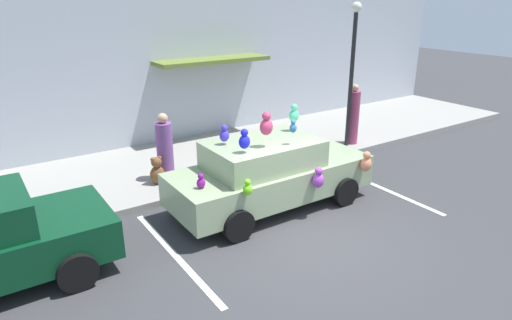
# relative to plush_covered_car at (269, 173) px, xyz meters

# --- Properties ---
(ground_plane) EXTENTS (60.00, 60.00, 0.00)m
(ground_plane) POSITION_rel_plush_covered_car_xyz_m (-0.13, -1.66, -0.81)
(ground_plane) COLOR #38383A
(sidewalk) EXTENTS (24.00, 4.00, 0.15)m
(sidewalk) POSITION_rel_plush_covered_car_xyz_m (-0.13, 3.34, -0.73)
(sidewalk) COLOR gray
(sidewalk) RESTS_ON ground
(storefront_building) EXTENTS (24.00, 1.25, 6.40)m
(storefront_building) POSITION_rel_plush_covered_car_xyz_m (-0.12, 5.48, 2.39)
(storefront_building) COLOR #B2B7C1
(storefront_building) RESTS_ON ground
(parking_stripe_front) EXTENTS (0.12, 3.60, 0.01)m
(parking_stripe_front) POSITION_rel_plush_covered_car_xyz_m (2.86, -0.66, -0.80)
(parking_stripe_front) COLOR silver
(parking_stripe_front) RESTS_ON ground
(parking_stripe_rear) EXTENTS (0.12, 3.60, 0.01)m
(parking_stripe_rear) POSITION_rel_plush_covered_car_xyz_m (-2.56, -0.66, -0.80)
(parking_stripe_rear) COLOR silver
(parking_stripe_rear) RESTS_ON ground
(plush_covered_car) EXTENTS (4.50, 2.06, 2.26)m
(plush_covered_car) POSITION_rel_plush_covered_car_xyz_m (0.00, 0.00, 0.00)
(plush_covered_car) COLOR #8FA37A
(plush_covered_car) RESTS_ON ground
(teddy_bear_on_sidewalk) EXTENTS (0.36, 0.30, 0.69)m
(teddy_bear_on_sidewalk) POSITION_rel_plush_covered_car_xyz_m (-1.68, 2.25, -0.34)
(teddy_bear_on_sidewalk) COLOR brown
(teddy_bear_on_sidewalk) RESTS_ON sidewalk
(street_lamp_post) EXTENTS (0.28, 0.28, 4.09)m
(street_lamp_post) POSITION_rel_plush_covered_car_xyz_m (4.19, 1.84, 1.84)
(street_lamp_post) COLOR black
(street_lamp_post) RESTS_ON sidewalk
(pedestrian_near_shopfront) EXTENTS (0.40, 0.40, 1.65)m
(pedestrian_near_shopfront) POSITION_rel_plush_covered_car_xyz_m (-1.37, 2.44, 0.10)
(pedestrian_near_shopfront) COLOR #79498C
(pedestrian_near_shopfront) RESTS_ON sidewalk
(pedestrian_by_lamp) EXTENTS (0.36, 0.36, 1.81)m
(pedestrian_by_lamp) POSITION_rel_plush_covered_car_xyz_m (4.46, 1.91, 0.18)
(pedestrian_by_lamp) COLOR #9D3E61
(pedestrian_by_lamp) RESTS_ON sidewalk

